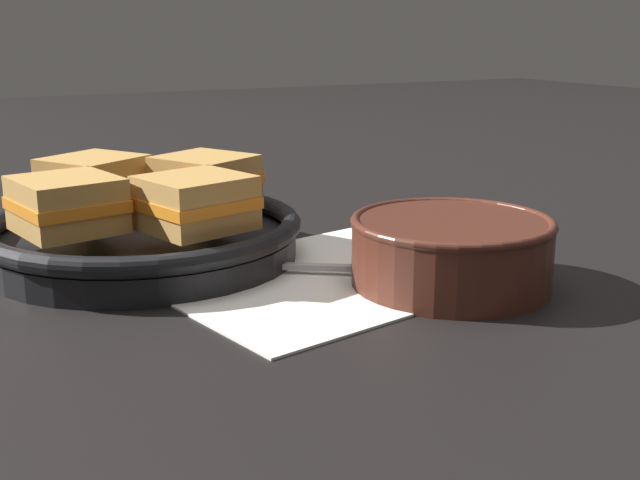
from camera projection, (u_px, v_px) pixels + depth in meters
ground_plane at (301, 280)px, 0.68m from camera, size 4.00×4.00×0.00m
napkin at (321, 277)px, 0.69m from camera, size 0.31×0.28×0.00m
soup_bowl at (451, 247)px, 0.66m from camera, size 0.17×0.17×0.06m
spoon at (371, 268)px, 0.69m from camera, size 0.16×0.11×0.01m
skillet at (142, 237)px, 0.74m from camera, size 0.39×0.29×0.04m
sandwich_near_left at (67, 204)px, 0.67m from camera, size 0.09×0.10×0.05m
sandwich_near_right at (196, 203)px, 0.68m from camera, size 0.10×0.10×0.05m
sandwich_far_left at (205, 179)px, 0.78m from camera, size 0.11×0.11×0.05m
sandwich_far_right at (94, 180)px, 0.78m from camera, size 0.11×0.11×0.05m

